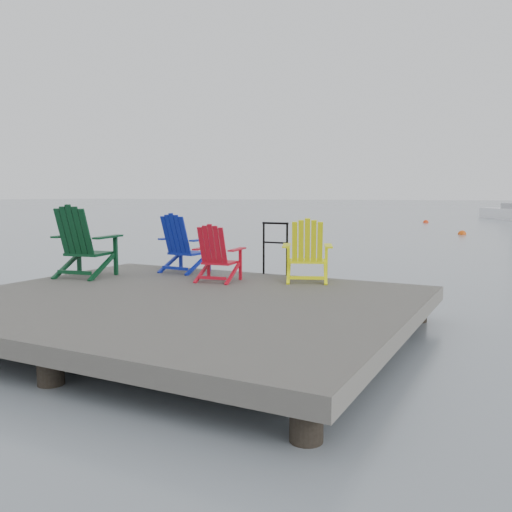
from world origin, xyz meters
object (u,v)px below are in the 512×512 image
at_px(chair_green, 83,242).
at_px(chair_red, 217,253).
at_px(buoy_a, 462,234).
at_px(handrail, 275,243).
at_px(buoy_b, 426,223).
at_px(chair_blue, 183,243).
at_px(chair_yellow, 307,251).

relative_size(chair_green, chair_red, 1.31).
xyz_separation_m(chair_green, buoy_a, (3.60, 20.59, -1.09)).
relative_size(handrail, chair_red, 1.01).
relative_size(handrail, buoy_b, 2.35).
relative_size(chair_green, chair_blue, 1.15).
distance_m(chair_red, buoy_a, 20.04).
distance_m(chair_blue, chair_red, 1.24).
bearing_deg(chair_red, chair_yellow, 18.90).
relative_size(chair_red, buoy_a, 2.27).
bearing_deg(chair_red, buoy_a, 78.52).
distance_m(handrail, buoy_a, 18.92).
xyz_separation_m(handrail, chair_yellow, (0.77, -0.47, -0.05)).
relative_size(chair_yellow, buoy_a, 2.50).
xyz_separation_m(chair_red, chair_yellow, (1.27, 0.63, 0.04)).
bearing_deg(chair_red, chair_blue, 142.72).
relative_size(buoy_a, buoy_b, 1.02).
xyz_separation_m(handrail, chair_blue, (-1.57, -0.48, -0.03)).
height_order(handrail, chair_yellow, chair_yellow).
height_order(chair_yellow, buoy_b, chair_yellow).
height_order(handrail, chair_green, chair_green).
xyz_separation_m(chair_green, chair_red, (2.20, 0.62, -0.14)).
relative_size(handrail, buoy_a, 2.30).
relative_size(handrail, chair_blue, 0.89).
bearing_deg(chair_red, buoy_b, 86.45).
relative_size(chair_blue, chair_yellow, 1.04).
xyz_separation_m(handrail, buoy_a, (0.90, 18.87, -1.04)).
bearing_deg(buoy_b, chair_blue, -88.05).
distance_m(chair_yellow, buoy_b, 29.98).
xyz_separation_m(chair_blue, chair_yellow, (2.34, 0.01, -0.02)).
distance_m(chair_green, chair_yellow, 3.69).
xyz_separation_m(handrail, chair_red, (-0.49, -1.10, -0.09)).
xyz_separation_m(chair_red, buoy_b, (-2.09, 30.41, -0.95)).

